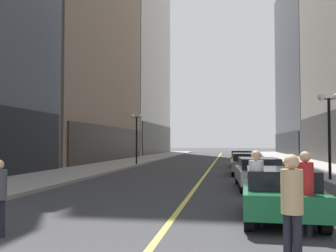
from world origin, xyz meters
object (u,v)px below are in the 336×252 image
(pedestrian_in_red_jacket, at_px, (306,186))
(street_lamp_right_mid, at_px, (329,117))
(car_yellow, at_px, (241,158))
(pedestrian_in_tan_trench, at_px, (292,202))
(car_green, at_px, (280,192))
(street_lamp_left_far, at_px, (137,128))
(car_silver, at_px, (258,172))
(pedestrian_in_white_shirt, at_px, (256,182))
(car_grey, at_px, (246,163))

(pedestrian_in_red_jacket, xyz_separation_m, street_lamp_right_mid, (3.33, 11.38, 2.21))
(car_yellow, bearing_deg, pedestrian_in_tan_trench, -89.95)
(car_yellow, bearing_deg, pedestrian_in_red_jacket, -88.32)
(pedestrian_in_tan_trench, bearing_deg, car_green, 85.41)
(car_green, xyz_separation_m, pedestrian_in_red_jacket, (0.34, -1.52, 0.33))
(car_yellow, xyz_separation_m, street_lamp_left_far, (-8.81, 0.30, 2.54))
(pedestrian_in_tan_trench, height_order, street_lamp_right_mid, street_lamp_right_mid)
(car_silver, relative_size, pedestrian_in_red_jacket, 2.61)
(pedestrian_in_white_shirt, relative_size, street_lamp_left_far, 0.40)
(pedestrian_in_red_jacket, relative_size, pedestrian_in_white_shirt, 1.00)
(car_green, distance_m, car_yellow, 21.32)
(car_silver, relative_size, street_lamp_right_mid, 1.05)
(car_yellow, height_order, street_lamp_left_far, street_lamp_left_far)
(pedestrian_in_tan_trench, relative_size, street_lamp_left_far, 0.40)
(street_lamp_right_mid, bearing_deg, car_yellow, 109.21)
(pedestrian_in_white_shirt, bearing_deg, pedestrian_in_tan_trench, -83.59)
(car_silver, distance_m, car_grey, 7.22)
(street_lamp_left_far, bearing_deg, street_lamp_right_mid, -42.58)
(pedestrian_in_tan_trench, relative_size, pedestrian_in_red_jacket, 1.00)
(car_silver, height_order, car_grey, same)
(car_green, relative_size, car_grey, 0.87)
(car_green, relative_size, car_yellow, 0.88)
(car_green, height_order, pedestrian_in_tan_trench, pedestrian_in_tan_trench)
(car_green, distance_m, street_lamp_right_mid, 10.82)
(car_grey, height_order, street_lamp_right_mid, street_lamp_right_mid)
(car_grey, height_order, pedestrian_in_tan_trench, pedestrian_in_tan_trench)
(car_yellow, bearing_deg, pedestrian_in_white_shirt, -90.81)
(car_green, distance_m, street_lamp_left_far, 23.61)
(pedestrian_in_tan_trench, bearing_deg, street_lamp_left_far, 109.11)
(street_lamp_left_far, bearing_deg, pedestrian_in_red_jacket, -67.74)
(pedestrian_in_white_shirt, bearing_deg, street_lamp_right_mid, 68.10)
(car_yellow, height_order, pedestrian_in_tan_trench, pedestrian_in_tan_trench)
(car_yellow, bearing_deg, car_silver, -88.93)
(pedestrian_in_red_jacket, xyz_separation_m, pedestrian_in_white_shirt, (-0.98, 0.66, 0.00))
(pedestrian_in_white_shirt, height_order, street_lamp_right_mid, street_lamp_right_mid)
(pedestrian_in_white_shirt, distance_m, street_lamp_left_far, 24.13)
(car_green, bearing_deg, car_yellow, 90.89)
(car_yellow, relative_size, pedestrian_in_white_shirt, 2.57)
(pedestrian_in_tan_trench, bearing_deg, street_lamp_right_mid, 73.85)
(car_green, xyz_separation_m, street_lamp_right_mid, (3.66, 9.86, 2.54))
(car_grey, xyz_separation_m, car_yellow, (-0.09, 7.46, -0.00))
(car_grey, bearing_deg, pedestrian_in_red_jacket, -87.84)
(pedestrian_in_white_shirt, xyz_separation_m, street_lamp_right_mid, (4.31, 10.72, 2.21))
(pedestrian_in_tan_trench, xyz_separation_m, street_lamp_right_mid, (3.97, 13.72, 2.20))
(car_silver, height_order, pedestrian_in_red_jacket, pedestrian_in_red_jacket)
(car_grey, xyz_separation_m, street_lamp_right_mid, (3.90, -4.00, 2.54))
(pedestrian_in_white_shirt, bearing_deg, car_silver, 85.52)
(pedestrian_in_white_shirt, height_order, street_lamp_left_far, street_lamp_left_far)
(car_yellow, height_order, pedestrian_in_white_shirt, pedestrian_in_white_shirt)
(pedestrian_in_white_shirt, bearing_deg, car_green, 53.07)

